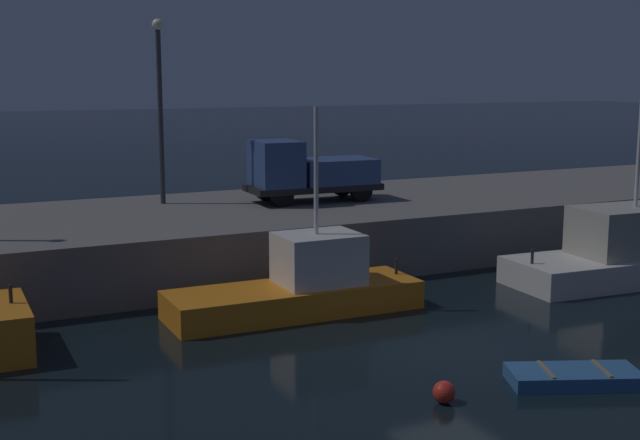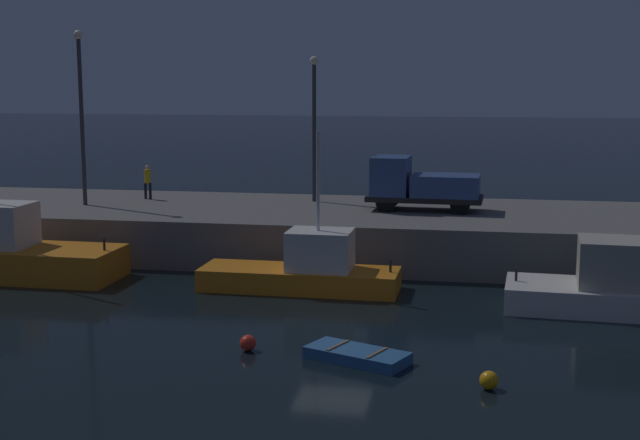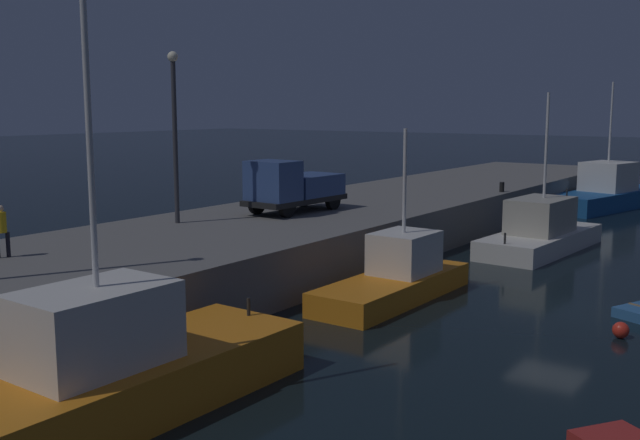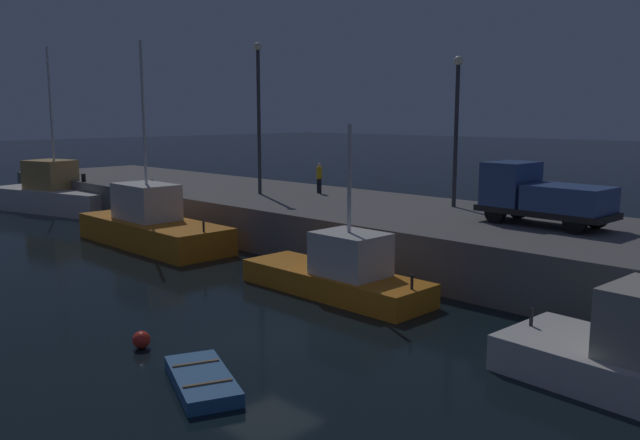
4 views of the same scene
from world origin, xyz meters
name	(u,v)px [view 3 (image 3 of 4)]	position (x,y,z in m)	size (l,w,h in m)	color
ground_plane	(550,308)	(0.00, 0.00, 0.00)	(320.00, 320.00, 0.00)	black
pier_quay	(272,242)	(0.00, 12.56, 1.07)	(76.67, 9.97, 2.14)	slate
fishing_trawler_red	(608,193)	(28.47, 5.25, 1.07)	(12.58, 6.05, 8.74)	#195193
fishing_boat_blue	(112,372)	(-14.95, 5.23, 1.05)	(9.90, 3.45, 10.17)	orange
fishing_boat_white	(541,232)	(10.17, 3.84, 0.95)	(9.11, 3.58, 7.72)	silver
fishing_trawler_green	(397,277)	(-1.91, 5.15, 0.82)	(7.83, 2.53, 6.25)	orange
mooring_buoy_mid	(621,330)	(-2.16, -2.86, 0.25)	(0.51, 0.51, 0.51)	red
lamp_post_east	(175,123)	(-3.41, 14.99, 6.37)	(0.44, 0.44, 7.17)	#38383D
utility_truck	(292,187)	(1.97, 12.93, 3.34)	(5.41, 2.42, 2.49)	black
dockworker	(2,228)	(-11.91, 14.29, 3.12)	(0.44, 0.41, 1.73)	black
bollard_central	(502,187)	(15.68, 8.05, 2.43)	(0.28, 0.28, 0.58)	black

